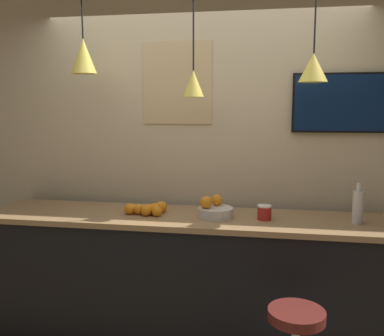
# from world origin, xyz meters

# --- Properties ---
(back_wall) EXTENTS (8.00, 0.06, 2.90)m
(back_wall) POSITION_xyz_m (0.00, 1.15, 1.45)
(back_wall) COLOR beige
(back_wall) RESTS_ON ground_plane
(service_counter) EXTENTS (3.02, 0.64, 0.99)m
(service_counter) POSITION_xyz_m (0.00, 0.72, 0.50)
(service_counter) COLOR black
(service_counter) RESTS_ON ground_plane
(fruit_bowl) EXTENTS (0.25, 0.25, 0.16)m
(fruit_bowl) POSITION_xyz_m (0.16, 0.70, 1.05)
(fruit_bowl) COLOR beige
(fruit_bowl) RESTS_ON service_counter
(orange_pile) EXTENTS (0.30, 0.20, 0.09)m
(orange_pile) POSITION_xyz_m (-0.33, 0.69, 1.03)
(orange_pile) COLOR orange
(orange_pile) RESTS_ON service_counter
(juice_bottle) EXTENTS (0.07, 0.07, 0.28)m
(juice_bottle) POSITION_xyz_m (1.14, 0.70, 1.11)
(juice_bottle) COLOR silver
(juice_bottle) RESTS_ON service_counter
(spread_jar) EXTENTS (0.10, 0.10, 0.10)m
(spread_jar) POSITION_xyz_m (0.52, 0.70, 1.04)
(spread_jar) COLOR red
(spread_jar) RESTS_ON service_counter
(pendant_lamp_left) EXTENTS (0.19, 0.19, 0.78)m
(pendant_lamp_left) POSITION_xyz_m (-0.82, 0.78, 2.15)
(pendant_lamp_left) COLOR black
(pendant_lamp_middle) EXTENTS (0.15, 0.15, 0.96)m
(pendant_lamp_middle) POSITION_xyz_m (0.00, 0.78, 1.95)
(pendant_lamp_middle) COLOR black
(pendant_lamp_right) EXTENTS (0.20, 0.20, 0.86)m
(pendant_lamp_right) POSITION_xyz_m (0.82, 0.78, 2.04)
(pendant_lamp_right) COLOR black
(mounted_tv) EXTENTS (0.73, 0.04, 0.44)m
(mounted_tv) POSITION_xyz_m (1.07, 1.09, 1.81)
(mounted_tv) COLOR black
(wall_poster) EXTENTS (0.55, 0.01, 0.65)m
(wall_poster) POSITION_xyz_m (-0.19, 1.11, 1.96)
(wall_poster) COLOR #DBBC84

